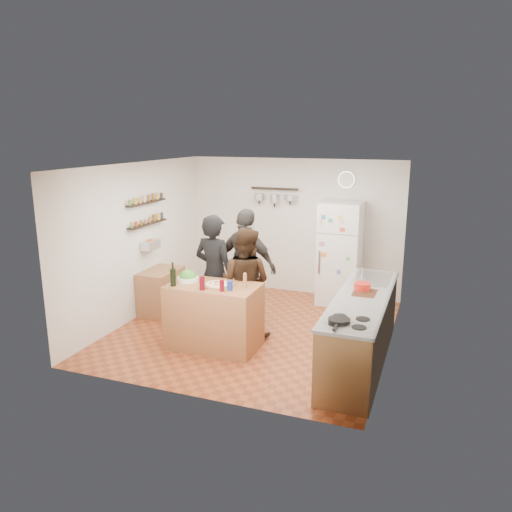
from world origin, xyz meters
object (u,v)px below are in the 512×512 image
at_px(wine_bottle, 173,277).
at_px(person_left, 214,274).
at_px(person_center, 245,282).
at_px(pepper_mill, 245,282).
at_px(counter_run, 361,331).
at_px(salt_canister, 230,286).
at_px(person_back, 247,266).
at_px(red_bowl, 362,286).
at_px(fridge, 340,253).
at_px(skillet, 339,321).
at_px(wall_clock, 347,180).
at_px(prep_island, 214,316).
at_px(side_table, 161,291).
at_px(salad_bowl, 188,279).

bearing_deg(wine_bottle, person_left, 71.25).
distance_m(wine_bottle, person_center, 1.09).
xyz_separation_m(pepper_mill, counter_run, (1.55, 0.16, -0.54)).
xyz_separation_m(salt_canister, counter_run, (1.70, 0.33, -0.52)).
bearing_deg(pepper_mill, wine_bottle, -164.13).
bearing_deg(person_left, person_back, -108.80).
distance_m(pepper_mill, counter_run, 1.65).
distance_m(wine_bottle, counter_run, 2.61).
height_order(red_bowl, fridge, fridge).
distance_m(skillet, wall_clock, 3.89).
xyz_separation_m(person_back, skillet, (1.85, -1.89, 0.03)).
bearing_deg(pepper_mill, person_center, 112.01).
distance_m(skillet, red_bowl, 1.29).
bearing_deg(salt_canister, skillet, -22.98).
bearing_deg(prep_island, side_table, 145.96).
bearing_deg(red_bowl, pepper_mill, -163.68).
height_order(salad_bowl, counter_run, salad_bowl).
relative_size(salt_canister, skillet, 0.51).
distance_m(red_bowl, side_table, 3.48).
bearing_deg(person_center, pepper_mill, 115.45).
bearing_deg(salad_bowl, wall_clock, 59.03).
height_order(pepper_mill, person_back, person_back).
relative_size(person_left, side_table, 2.25).
relative_size(prep_island, skillet, 5.14).
bearing_deg(red_bowl, wine_bottle, -163.85).
bearing_deg(red_bowl, counter_run, -79.90).
bearing_deg(salt_canister, wine_bottle, -172.87).
relative_size(fridge, wall_clock, 6.00).
height_order(person_left, red_bowl, person_left).
height_order(pepper_mill, red_bowl, pepper_mill).
xyz_separation_m(wine_bottle, fridge, (1.75, 2.73, -0.13)).
height_order(salad_bowl, wine_bottle, wine_bottle).
xyz_separation_m(salad_bowl, salt_canister, (0.72, -0.17, 0.03)).
height_order(wine_bottle, red_bowl, wine_bottle).
xyz_separation_m(prep_island, person_left, (-0.24, 0.54, 0.45)).
bearing_deg(side_table, prep_island, -34.04).
xyz_separation_m(person_center, side_table, (-1.68, 0.42, -0.45)).
height_order(prep_island, counter_run, prep_island).
height_order(skillet, side_table, skillet).
height_order(pepper_mill, skillet, pepper_mill).
bearing_deg(person_center, red_bowl, -178.53).
height_order(wine_bottle, skillet, wine_bottle).
height_order(prep_island, salad_bowl, salad_bowl).
relative_size(pepper_mill, red_bowl, 0.75).
relative_size(salad_bowl, salt_canister, 2.39).
height_order(person_left, wall_clock, wall_clock).
bearing_deg(prep_island, skillet, -22.80).
distance_m(person_center, skillet, 2.14).
height_order(person_center, fridge, fridge).
distance_m(wine_bottle, person_back, 1.43).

